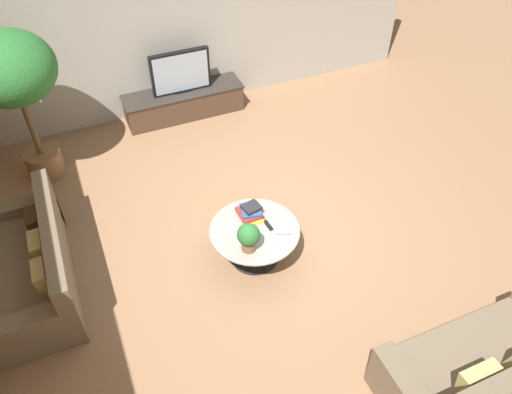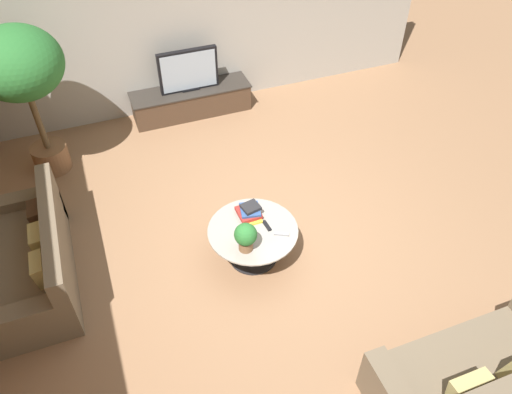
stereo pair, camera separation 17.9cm
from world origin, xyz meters
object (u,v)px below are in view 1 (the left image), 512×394
object	(u,v)px
coffee_table	(255,238)
potted_plant_tabletop	(249,236)
couch_by_wall	(33,269)
potted_palm_tall	(13,77)
couch_near_entry	(483,372)
media_console	(184,102)
television	(181,72)

from	to	relation	value
coffee_table	potted_plant_tabletop	size ratio (longest dim) A/B	2.92
coffee_table	couch_by_wall	bearing A→B (deg)	166.70
coffee_table	potted_palm_tall	size ratio (longest dim) A/B	0.49
coffee_table	couch_by_wall	xyz separation A→B (m)	(-2.29, 0.54, -0.03)
couch_by_wall	couch_near_entry	world-z (taller)	same
media_console	couch_near_entry	distance (m)	5.41
television	couch_by_wall	distance (m)	3.54
couch_by_wall	potted_palm_tall	bearing A→B (deg)	171.33
potted_palm_tall	couch_by_wall	bearing A→B (deg)	-98.67
media_console	couch_by_wall	xyz separation A→B (m)	(-2.42, -2.54, 0.06)
couch_near_entry	potted_palm_tall	distance (m)	5.80
media_console	couch_near_entry	world-z (taller)	couch_near_entry
television	couch_near_entry	xyz separation A→B (m)	(1.10, -5.30, -0.45)
couch_by_wall	potted_plant_tabletop	bearing A→B (deg)	70.17
coffee_table	couch_by_wall	distance (m)	2.35
television	potted_plant_tabletop	xyz separation A→B (m)	(-0.30, -3.31, -0.09)
coffee_table	couch_near_entry	distance (m)	2.54
potted_palm_tall	potted_plant_tabletop	xyz separation A→B (m)	(1.83, -2.68, -0.82)
media_console	television	distance (m)	0.51
television	potted_palm_tall	world-z (taller)	potted_palm_tall
couch_by_wall	couch_near_entry	distance (m)	4.48
media_console	couch_by_wall	size ratio (longest dim) A/B	1.01
media_console	potted_palm_tall	size ratio (longest dim) A/B	0.91
media_console	television	bearing A→B (deg)	-90.00
potted_palm_tall	coffee_table	bearing A→B (deg)	-50.90
couch_by_wall	potted_palm_tall	size ratio (longest dim) A/B	0.90
coffee_table	potted_palm_tall	xyz separation A→B (m)	(-2.00, 2.46, 1.15)
coffee_table	television	bearing A→B (deg)	87.48
potted_plant_tabletop	potted_palm_tall	bearing A→B (deg)	124.37
television	couch_by_wall	size ratio (longest dim) A/B	0.49
couch_by_wall	potted_plant_tabletop	world-z (taller)	couch_by_wall
potted_palm_tall	potted_plant_tabletop	size ratio (longest dim) A/B	5.95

